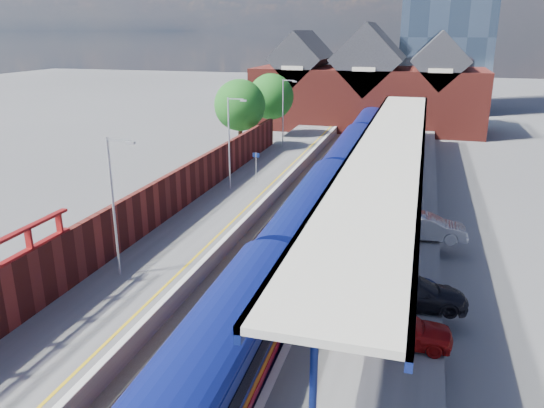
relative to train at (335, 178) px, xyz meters
The scene contains 22 objects.
ground 7.43m from the train, 102.10° to the left, with size 240.00×240.00×0.00m, color #5B5B5E.
ballast_bed 3.98m from the train, 116.20° to the right, with size 6.00×76.00×0.06m, color #473D33.
rails 3.93m from the train, 116.20° to the right, with size 4.51×76.00×0.14m.
left_platform 7.79m from the train, 156.54° to the right, with size 5.00×76.00×1.00m, color #565659.
right_platform 5.67m from the train, 33.95° to the right, with size 6.00×76.00×1.00m, color #565659.
coping_left 5.65m from the train, 146.83° to the right, with size 0.30×76.00×0.05m, color silver.
coping_right 3.63m from the train, 61.37° to the right, with size 0.30×76.00×0.05m, color silver.
yellow_line 6.16m from the train, 149.94° to the right, with size 0.14×76.00×0.01m, color yellow.
train is the anchor object (origin of this frame).
canopy 5.19m from the train, 15.21° to the right, with size 4.50×52.00×4.48m.
lamp_post_b 18.98m from the train, 114.76° to the right, with size 1.48×0.18×7.00m.
lamp_post_c 8.43m from the train, behind, with size 1.48×0.18×7.00m.
lamp_post_d 17.14m from the train, 117.70° to the left, with size 1.48×0.18×7.00m.
platform_sign 6.59m from the train, behind, with size 0.55×0.08×2.50m.
brick_wall 13.50m from the train, 135.29° to the right, with size 0.35×50.00×3.86m.
station_building 35.15m from the train, 92.45° to the left, with size 30.00×12.12×13.78m.
tree_near 17.79m from the train, 132.62° to the left, with size 5.20×5.20×8.10m.
tree_far 23.74m from the train, 117.45° to the left, with size 5.20×5.20×8.10m.
parked_car_red 20.31m from the train, 73.45° to the right, with size 1.63×4.06×1.38m, color maroon.
parked_car_silver 10.34m from the train, 49.37° to the right, with size 1.59×4.57×1.51m, color #A6A6AB.
parked_car_dark 17.44m from the train, 68.97° to the right, with size 1.89×4.65×1.35m, color black.
parked_car_blue 16.94m from the train, 70.76° to the right, with size 1.99×4.31×1.20m, color navy.
Camera 1 is at (7.47, -15.16, 12.65)m, focal length 35.00 mm.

